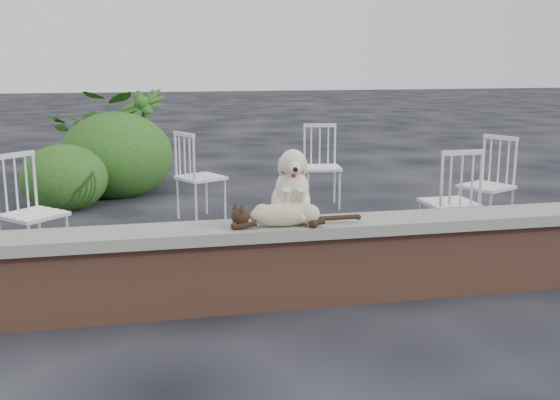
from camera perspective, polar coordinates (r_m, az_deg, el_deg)
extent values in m
plane|color=black|center=(5.09, 12.77, -7.64)|extent=(60.00, 60.00, 0.00)
cube|color=brown|center=(5.01, 12.90, -4.95)|extent=(6.00, 0.30, 0.50)
cube|color=slate|center=(4.94, 13.06, -1.73)|extent=(6.20, 0.40, 0.08)
imported|color=#254A15|center=(9.05, -15.38, 5.02)|extent=(1.16, 1.01, 1.29)
imported|color=#254A15|center=(9.48, -11.67, 5.43)|extent=(1.00, 1.00, 1.27)
ellipsoid|color=#254A15|center=(7.97, -17.96, 1.77)|extent=(0.98, 0.89, 0.77)
ellipsoid|color=#254A15|center=(8.56, -13.80, 3.68)|extent=(1.38, 1.27, 1.10)
ellipsoid|color=#254A15|center=(9.77, -13.58, 3.83)|extent=(0.97, 0.89, 0.77)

